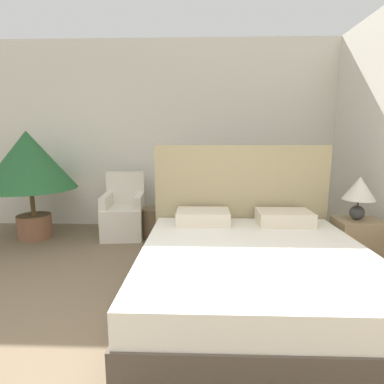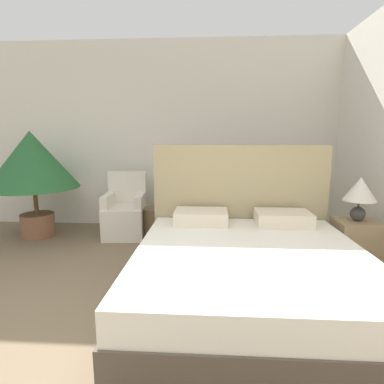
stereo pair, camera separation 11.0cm
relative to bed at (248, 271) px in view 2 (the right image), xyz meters
name	(u,v)px [view 2 (the right image)]	position (x,y,z in m)	size (l,w,h in m)	color
wall_back	(170,136)	(-0.98, 2.39, 1.15)	(10.00, 0.06, 2.90)	silver
bed	(248,271)	(0.00, 0.00, 0.00)	(1.93, 1.98, 1.34)	#4C4238
armchair_near_window_left	(125,216)	(-1.57, 1.75, -0.01)	(0.62, 0.65, 0.92)	silver
armchair_near_window_right	(186,217)	(-0.68, 1.75, -0.01)	(0.60, 0.63, 0.92)	silver
potted_palm	(32,163)	(-2.85, 1.65, 0.77)	(1.25, 1.25, 1.52)	brown
nightstand	(357,247)	(1.23, 0.69, -0.02)	(0.45, 0.37, 0.57)	#937A56
table_lamp	(360,192)	(1.21, 0.70, 0.57)	(0.32, 0.32, 0.46)	#333333
side_table	(155,222)	(-1.13, 1.74, -0.09)	(0.37, 0.37, 0.43)	brown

